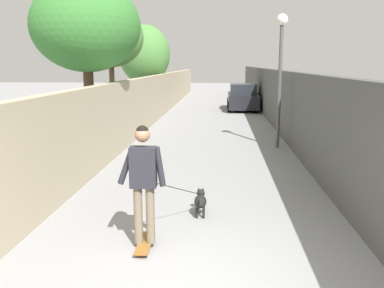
{
  "coord_description": "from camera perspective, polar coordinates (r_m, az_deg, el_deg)",
  "views": [
    {
      "loc": [
        -4.51,
        -0.42,
        2.71
      ],
      "look_at": [
        4.16,
        0.21,
        1.0
      ],
      "focal_mm": 38.38,
      "sensor_mm": 36.0,
      "label": 1
    }
  ],
  "objects": [
    {
      "name": "ground_plane",
      "position": [
        18.71,
        2.84,
        2.79
      ],
      "size": [
        80.0,
        80.0,
        0.0
      ],
      "primitive_type": "plane",
      "color": "gray"
    },
    {
      "name": "lamp_post",
      "position": [
        13.48,
        12.23,
        11.69
      ],
      "size": [
        0.36,
        0.36,
        4.22
      ],
      "color": "#4C4C51",
      "rests_on": "ground"
    },
    {
      "name": "wall_left",
      "position": [
        16.9,
        -6.88,
        5.51
      ],
      "size": [
        48.0,
        0.3,
        2.15
      ],
      "primitive_type": "cube",
      "color": "tan",
      "rests_on": "ground"
    },
    {
      "name": "person_skateboarder",
      "position": [
        5.99,
        -6.77,
        -4.31
      ],
      "size": [
        0.23,
        0.71,
        1.77
      ],
      "color": "#726651",
      "rests_on": "skateboard"
    },
    {
      "name": "tree_left_mid",
      "position": [
        18.17,
        -11.28,
        14.31
      ],
      "size": [
        2.8,
        2.8,
        5.05
      ],
      "color": "brown",
      "rests_on": "ground"
    },
    {
      "name": "tree_left_far",
      "position": [
        12.68,
        -14.52,
        15.46
      ],
      "size": [
        3.15,
        3.15,
        5.07
      ],
      "color": "#473523",
      "rests_on": "ground"
    },
    {
      "name": "dog",
      "position": [
        7.49,
        1.15,
        -7.87
      ],
      "size": [
        1.72,
        0.88,
        1.06
      ],
      "color": "black",
      "rests_on": "ground"
    },
    {
      "name": "tree_left_near",
      "position": [
        23.93,
        -6.63,
        12.24
      ],
      "size": [
        2.89,
        2.89,
        4.87
      ],
      "color": "#473523",
      "rests_on": "ground"
    },
    {
      "name": "car_near",
      "position": [
        24.58,
        7.07,
        6.39
      ],
      "size": [
        3.88,
        1.8,
        1.54
      ],
      "color": "black",
      "rests_on": "ground"
    },
    {
      "name": "fence_right",
      "position": [
        16.75,
        12.39,
        5.78
      ],
      "size": [
        48.0,
        0.3,
        2.44
      ],
      "primitive_type": "cube",
      "color": "#4C4C4C",
      "rests_on": "ground"
    },
    {
      "name": "skateboard",
      "position": [
        6.35,
        -6.55,
        -13.52
      ],
      "size": [
        0.81,
        0.22,
        0.08
      ],
      "color": "brown",
      "rests_on": "ground"
    }
  ]
}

